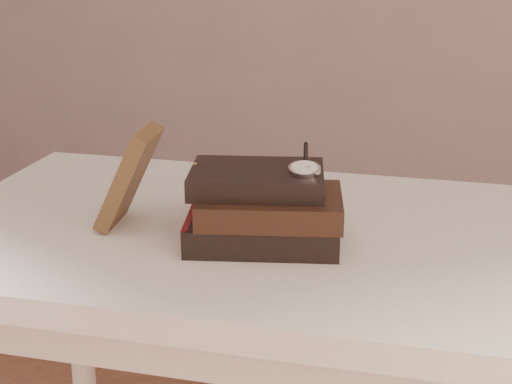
# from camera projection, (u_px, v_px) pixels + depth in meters

# --- Properties ---
(table) EXTENTS (1.00, 0.60, 0.75)m
(table) POSITION_uv_depth(u_px,v_px,m) (257.00, 281.00, 1.17)
(table) COLOR silver
(table) RESTS_ON ground
(book_stack) EXTENTS (0.24, 0.18, 0.11)m
(book_stack) POSITION_uv_depth(u_px,v_px,m) (264.00, 209.00, 1.06)
(book_stack) COLOR black
(book_stack) RESTS_ON table
(journal) EXTENTS (0.10, 0.11, 0.15)m
(journal) POSITION_uv_depth(u_px,v_px,m) (129.00, 177.00, 1.12)
(journal) COLOR #3E2A18
(journal) RESTS_ON table
(pocket_watch) EXTENTS (0.05, 0.15, 0.02)m
(pocket_watch) POSITION_uv_depth(u_px,v_px,m) (305.00, 167.00, 1.03)
(pocket_watch) COLOR silver
(pocket_watch) RESTS_ON book_stack
(eyeglasses) EXTENTS (0.11, 0.12, 0.04)m
(eyeglasses) POSITION_uv_depth(u_px,v_px,m) (215.00, 184.00, 1.13)
(eyeglasses) COLOR silver
(eyeglasses) RESTS_ON book_stack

